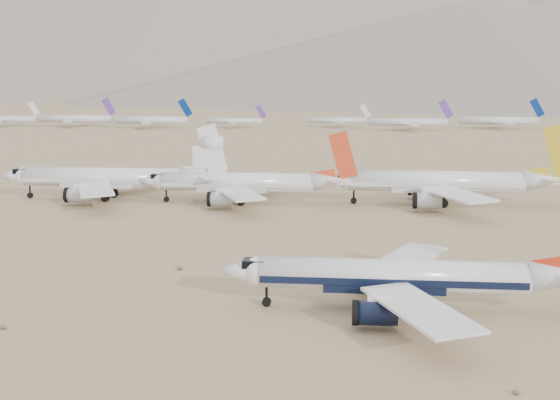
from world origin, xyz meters
name	(u,v)px	position (x,y,z in m)	size (l,w,h in m)	color
ground	(388,303)	(0.00, 0.00, 0.00)	(7000.00, 7000.00, 0.00)	#967E57
main_airliner	(408,277)	(2.24, -2.90, 4.28)	(44.16, 43.13, 15.58)	white
row2_gold_tail	(446,182)	(15.02, 78.86, 5.18)	(51.99, 50.85, 18.51)	white
row2_orange_tail	(246,183)	(-29.90, 76.62, 4.70)	(46.96, 45.94, 16.75)	white
row2_white_trijet	(115,177)	(-61.26, 78.93, 5.25)	(51.14, 49.98, 18.12)	white
distant_storage_row	(416,121)	(25.34, 341.11, 4.49)	(577.26, 61.59, 15.30)	silver
mountain_range	(400,1)	(70.18, 1648.01, 190.32)	(7354.00, 3024.00, 470.00)	slate
desert_scrub	(191,356)	(-20.73, -21.89, 0.28)	(233.60, 121.67, 0.63)	brown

